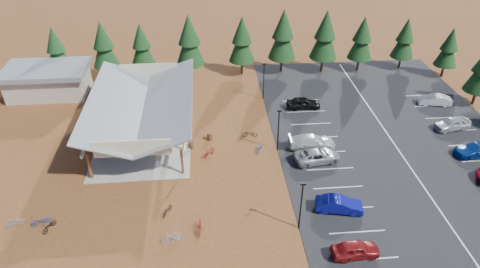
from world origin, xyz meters
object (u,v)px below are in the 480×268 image
bike_12 (167,211)px  bike_2 (120,123)px  car_7 (477,150)px  car_9 (435,100)px  bike_15 (209,152)px  bike_7 (161,97)px  trash_bin_0 (191,145)px  bike_pavilion (142,104)px  bike_3 (134,103)px  bike_6 (154,118)px  lamp_post_2 (264,79)px  bike_5 (154,138)px  car_3 (312,142)px  bike_14 (260,148)px  car_1 (339,205)px  bike_16 (250,134)px  bike_0 (131,154)px  car_8 (452,124)px  bike_11 (200,226)px  bike_4 (164,149)px  bike_1 (131,143)px  outbuilding (48,80)px  bike_8 (49,226)px  bike_13 (173,238)px  car_4 (303,103)px  car_2 (317,156)px  lamp_post_0 (301,203)px  lamp_post_1 (278,127)px  car_0 (355,249)px  bike_10 (41,221)px  bike_9 (14,222)px

bike_12 → bike_2: bearing=-38.9°
car_7 → car_9: car_7 is taller
bike_15 → bike_7: bearing=-21.0°
trash_bin_0 → bike_15: size_ratio=0.51×
bike_2 → bike_pavilion: bearing=-96.5°
bike_3 → car_9: car_9 is taller
bike_6 → bike_12: 16.72m
lamp_post_2 → car_7: (21.51, -14.94, -2.22)m
bike_5 → bike_12: (2.15, -11.86, -0.22)m
bike_6 → car_3: size_ratio=0.31×
bike_3 → bike_14: (15.12, -11.47, -0.19)m
bike_6 → car_1: (18.30, -17.47, 0.22)m
trash_bin_0 → bike_16: bike_16 is taller
bike_0 → car_9: 39.18m
bike_0 → car_7: (37.53, -2.77, 0.24)m
car_8 → bike_6: bearing=-106.5°
bike_11 → car_8: car_8 is taller
bike_pavilion → car_8: 36.72m
bike_4 → bike_12: (0.82, -9.57, -0.15)m
bike_0 → bike_4: 3.54m
bike_7 → bike_1: bearing=179.4°
outbuilding → bike_8: bearing=-74.8°
trash_bin_0 → bike_6: 7.64m
car_7 → car_8: bearing=177.7°
bike_3 → car_8: car_8 is taller
bike_13 → car_4: 26.84m
car_3 → bike_0: bearing=91.5°
car_2 → lamp_post_0: bearing=148.6°
lamp_post_1 → car_0: bearing=-75.7°
bike_pavilion → bike_2: size_ratio=12.02×
car_1 → bike_0: bearing=75.2°
car_8 → bike_15: bearing=-92.8°
bike_1 → bike_4: bike_4 is taller
bike_1 → bike_14: size_ratio=0.88×
bike_10 → bike_7: bearing=128.8°
lamp_post_2 → car_8: size_ratio=1.19×
car_9 → bike_8: bearing=-55.8°
lamp_post_1 → car_7: 21.83m
bike_10 → bike_11: 14.24m
lamp_post_0 → car_7: lamp_post_0 is taller
bike_9 → bike_1: bearing=-65.8°
lamp_post_1 → bike_14: bearing=-173.8°
outbuilding → car_9: outbuilding is taller
bike_2 → bike_16: (15.45, -3.65, -0.07)m
bike_9 → bike_12: 13.37m
bike_7 → car_3: bearing=-112.2°
bike_11 → car_9: bearing=35.2°
bike_3 → car_8: bearing=-102.8°
bike_11 → bike_12: 3.84m
bike_9 → car_2: size_ratio=0.31×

